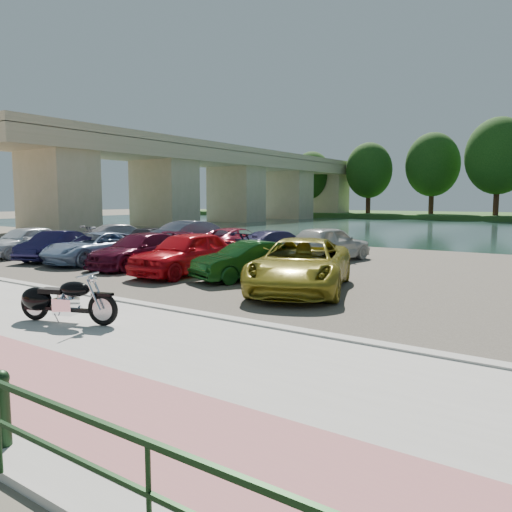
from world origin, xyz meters
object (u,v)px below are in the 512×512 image
Objects in this scene: car_0 at (25,241)px; car_2 at (96,248)px; car_1 at (54,246)px; motorcycle at (59,300)px.

car_2 is at bearing -3.31° from car_0.
car_1 is at bearing -8.81° from car_0.
car_1 is (2.39, -0.06, -0.08)m from car_0.
car_0 reaches higher than car_1.
car_0 is 4.74m from car_2.
car_1 is at bearing -170.19° from car_2.
car_0 reaches higher than car_2.
car_0 is at bearing -175.71° from car_2.
car_0 is 2.39m from car_1.
motorcycle is 10.56m from car_2.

